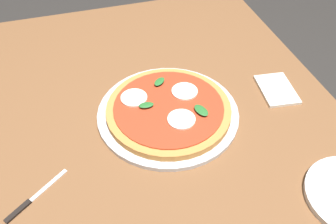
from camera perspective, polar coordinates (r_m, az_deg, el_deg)
name	(u,v)px	position (r m, az deg, el deg)	size (l,w,h in m)	color
dining_table	(161,162)	(0.95, -1.11, -7.99)	(1.36, 0.99, 0.73)	brown
serving_tray	(168,113)	(0.93, 0.00, -0.18)	(0.36, 0.36, 0.01)	silver
pizza	(169,109)	(0.91, 0.09, 0.47)	(0.32, 0.32, 0.03)	#C6843F
napkin	(277,89)	(1.04, 16.88, 3.45)	(0.13, 0.09, 0.01)	white
knife	(29,202)	(0.82, -21.18, -13.13)	(0.10, 0.13, 0.01)	black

